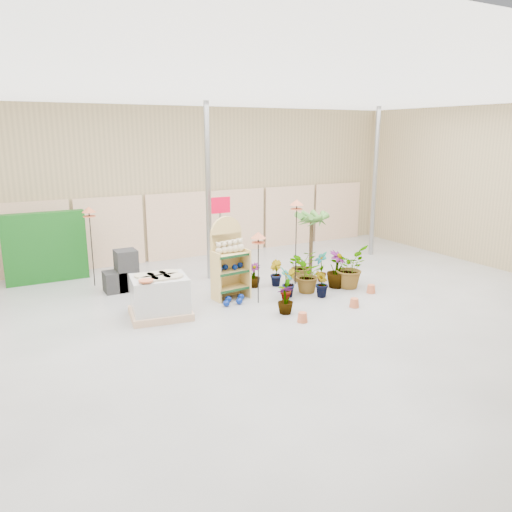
{
  "coord_description": "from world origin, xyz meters",
  "views": [
    {
      "loc": [
        -4.96,
        -8.22,
        3.75
      ],
      "look_at": [
        0.3,
        1.5,
        1.0
      ],
      "focal_mm": 35.0,
      "sensor_mm": 36.0,
      "label": 1
    }
  ],
  "objects_px": {
    "display_shelf": "(228,261)",
    "bird_table_front": "(258,237)",
    "potted_plant_2": "(308,275)",
    "pallet_stack": "(160,297)"
  },
  "relations": [
    {
      "from": "display_shelf",
      "to": "bird_table_front",
      "type": "bearing_deg",
      "value": -65.43
    },
    {
      "from": "bird_table_front",
      "to": "potted_plant_2",
      "type": "height_order",
      "value": "bird_table_front"
    },
    {
      "from": "display_shelf",
      "to": "bird_table_front",
      "type": "xyz_separation_m",
      "value": [
        0.41,
        -0.7,
        0.64
      ]
    },
    {
      "from": "pallet_stack",
      "to": "bird_table_front",
      "type": "relative_size",
      "value": 0.83
    },
    {
      "from": "pallet_stack",
      "to": "potted_plant_2",
      "type": "distance_m",
      "value": 3.6
    },
    {
      "from": "pallet_stack",
      "to": "potted_plant_2",
      "type": "bearing_deg",
      "value": 6.33
    },
    {
      "from": "bird_table_front",
      "to": "potted_plant_2",
      "type": "relative_size",
      "value": 1.82
    },
    {
      "from": "pallet_stack",
      "to": "bird_table_front",
      "type": "bearing_deg",
      "value": 2.93
    },
    {
      "from": "potted_plant_2",
      "to": "pallet_stack",
      "type": "bearing_deg",
      "value": 178.04
    },
    {
      "from": "pallet_stack",
      "to": "potted_plant_2",
      "type": "relative_size",
      "value": 1.51
    }
  ]
}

